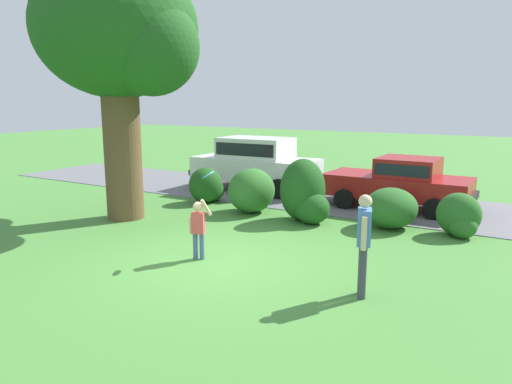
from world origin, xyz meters
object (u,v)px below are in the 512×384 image
child_thrower (198,225)px  adult_onlooker (364,240)px  frisbee (208,175)px  parked_sedan (400,181)px  parked_suv (256,161)px  oak_tree_large (123,39)px

child_thrower → adult_onlooker: size_ratio=0.74×
frisbee → child_thrower: bearing=-117.2°
parked_sedan → frisbee: frisbee is taller
adult_onlooker → child_thrower: bearing=178.1°
parked_suv → child_thrower: (2.87, -7.08, -0.36)m
parked_sedan → frisbee: (-2.22, -6.63, 0.90)m
oak_tree_large → parked_suv: bearing=79.9°
parked_sedan → parked_suv: bearing=177.5°
parked_sedan → child_thrower: bearing=-108.8°
parked_sedan → frisbee: 7.05m
oak_tree_large → parked_sedan: bearing=39.0°
oak_tree_large → child_thrower: bearing=-26.4°
frisbee → adult_onlooker: size_ratio=0.16×
parked_sedan → child_thrower: (-2.34, -6.85, -0.13)m
oak_tree_large → parked_sedan: size_ratio=1.56×
parked_sedan → adult_onlooker: adult_onlooker is taller
oak_tree_large → adult_onlooker: oak_tree_large is taller
parked_suv → adult_onlooker: 9.62m
parked_sedan → oak_tree_large: bearing=-141.0°
parked_sedan → parked_suv: size_ratio=0.93×
oak_tree_large → parked_suv: size_ratio=1.45×
parked_suv → adult_onlooker: size_ratio=2.73×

